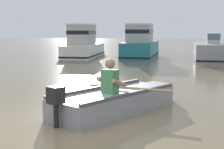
{
  "coord_description": "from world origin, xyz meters",
  "views": [
    {
      "loc": [
        2.62,
        -5.53,
        1.82
      ],
      "look_at": [
        0.52,
        3.49,
        0.55
      ],
      "focal_mm": 52.81,
      "sensor_mm": 36.0,
      "label": 1
    }
  ],
  "objects_px": {
    "moored_boat_white": "(83,45)",
    "moored_boat_grey": "(212,52)",
    "moored_boat_teal": "(140,45)",
    "rowboat_with_person": "(117,100)"
  },
  "relations": [
    {
      "from": "moored_boat_teal",
      "to": "moored_boat_grey",
      "type": "relative_size",
      "value": 0.9
    },
    {
      "from": "rowboat_with_person",
      "to": "moored_boat_teal",
      "type": "xyz_separation_m",
      "value": [
        -1.5,
        14.04,
        0.56
      ]
    },
    {
      "from": "moored_boat_teal",
      "to": "moored_boat_grey",
      "type": "distance_m",
      "value": 4.49
    },
    {
      "from": "moored_boat_white",
      "to": "moored_boat_teal",
      "type": "relative_size",
      "value": 1.06
    },
    {
      "from": "moored_boat_teal",
      "to": "moored_boat_grey",
      "type": "bearing_deg",
      "value": -8.48
    },
    {
      "from": "moored_boat_grey",
      "to": "moored_boat_teal",
      "type": "bearing_deg",
      "value": 171.52
    },
    {
      "from": "rowboat_with_person",
      "to": "moored_boat_grey",
      "type": "height_order",
      "value": "moored_boat_grey"
    },
    {
      "from": "moored_boat_white",
      "to": "moored_boat_grey",
      "type": "distance_m",
      "value": 8.25
    },
    {
      "from": "moored_boat_grey",
      "to": "moored_boat_white",
      "type": "bearing_deg",
      "value": 176.67
    },
    {
      "from": "moored_boat_white",
      "to": "moored_boat_teal",
      "type": "xyz_separation_m",
      "value": [
        3.81,
        0.18,
        0.02
      ]
    }
  ]
}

